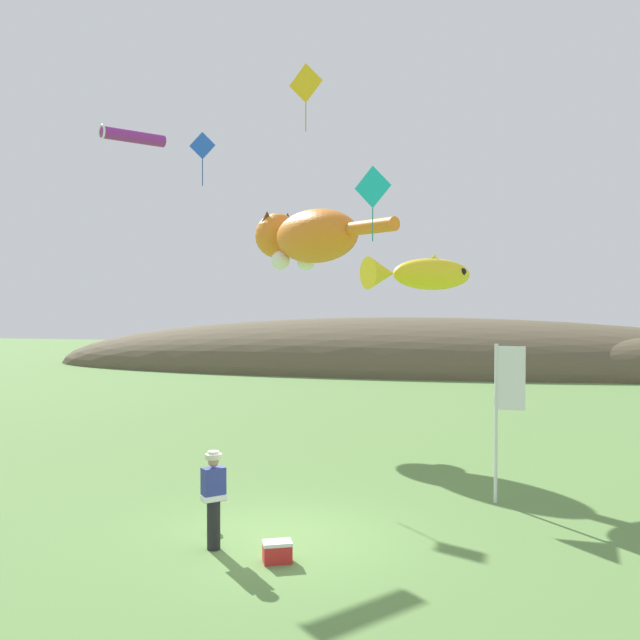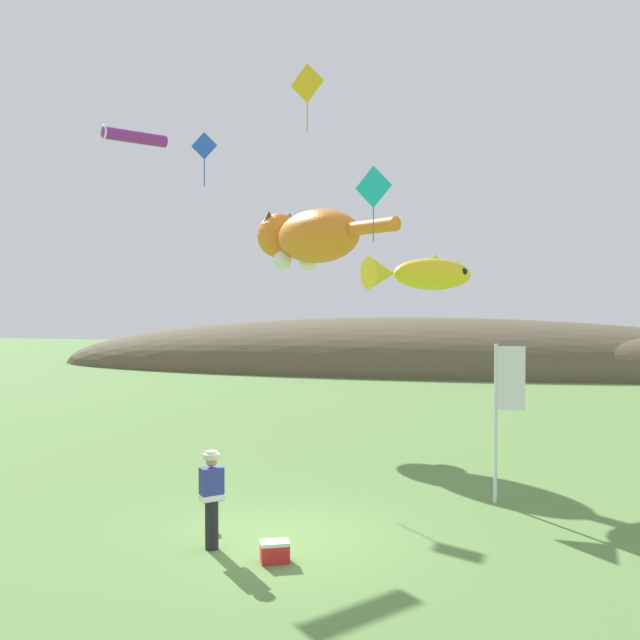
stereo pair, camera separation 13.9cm
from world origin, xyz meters
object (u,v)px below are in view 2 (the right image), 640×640
object	(u,v)px
festival_attendant	(212,496)
kite_tube_streamer	(134,137)
picnic_cooler	(275,552)
kite_diamond_teal	(373,188)
kite_giant_cat	(309,237)
kite_fish_windsock	(422,274)
kite_spool	(212,528)
kite_diamond_blue	(204,147)
kite_diamond_gold	(307,84)
festival_banner_pole	(504,400)

from	to	relation	value
festival_attendant	kite_tube_streamer	world-z (taller)	kite_tube_streamer
festival_attendant	kite_tube_streamer	size ratio (longest dim) A/B	0.98
picnic_cooler	kite_diamond_teal	bearing A→B (deg)	85.49
kite_giant_cat	kite_fish_windsock	world-z (taller)	kite_giant_cat
kite_spool	picnic_cooler	size ratio (longest dim) A/B	0.36
kite_giant_cat	kite_diamond_teal	world-z (taller)	kite_diamond_teal
kite_spool	kite_tube_streamer	size ratio (longest dim) A/B	0.12
picnic_cooler	kite_diamond_blue	size ratio (longest dim) A/B	0.32
kite_spool	kite_diamond_gold	distance (m)	14.62
kite_spool	kite_tube_streamer	xyz separation A→B (m)	(-5.10, 6.96, 9.25)
kite_spool	picnic_cooler	world-z (taller)	picnic_cooler
festival_banner_pole	kite_diamond_blue	world-z (taller)	kite_diamond_blue
kite_diamond_gold	festival_banner_pole	bearing A→B (deg)	-45.97
kite_fish_windsock	kite_tube_streamer	xyz separation A→B (m)	(-8.57, -0.02, 4.15)
festival_banner_pole	kite_fish_windsock	size ratio (longest dim) A/B	1.11
kite_diamond_blue	kite_spool	bearing A→B (deg)	-67.88
kite_spool	picnic_cooler	xyz separation A→B (m)	(1.59, -1.16, 0.08)
festival_banner_pole	kite_diamond_blue	bearing A→B (deg)	144.53
festival_attendant	kite_diamond_teal	distance (m)	9.97
festival_attendant	picnic_cooler	world-z (taller)	festival_attendant
kite_diamond_teal	kite_diamond_gold	size ratio (longest dim) A/B	0.95
kite_fish_windsock	kite_diamond_blue	world-z (taller)	kite_diamond_blue
kite_diamond_blue	kite_diamond_teal	xyz separation A→B (m)	(6.32, -3.70, -2.16)
festival_attendant	kite_diamond_teal	size ratio (longest dim) A/B	0.87
kite_spool	kite_diamond_teal	size ratio (longest dim) A/B	0.10
festival_banner_pole	kite_fish_windsock	world-z (taller)	kite_fish_windsock
kite_fish_windsock	kite_spool	bearing A→B (deg)	-116.38
kite_spool	kite_fish_windsock	bearing A→B (deg)	63.62
kite_fish_windsock	kite_diamond_gold	bearing A→B (deg)	148.09
festival_attendant	kite_giant_cat	bearing A→B (deg)	95.07
festival_attendant	kite_diamond_gold	bearing A→B (deg)	93.62
kite_giant_cat	kite_fish_windsock	distance (m)	6.36
kite_spool	festival_banner_pole	bearing A→B (deg)	30.69
picnic_cooler	kite_diamond_teal	size ratio (longest dim) A/B	0.28
festival_banner_pole	kite_diamond_teal	size ratio (longest dim) A/B	1.72
festival_banner_pole	kite_diamond_gold	xyz separation A→B (m)	(-5.87, 6.08, 9.03)
kite_diamond_teal	kite_diamond_gold	xyz separation A→B (m)	(-2.53, 2.89, 3.80)
picnic_cooler	kite_diamond_blue	xyz separation A→B (m)	(-5.72, 11.33, 9.51)
festival_attendant	kite_tube_streamer	xyz separation A→B (m)	(-5.40, 7.75, 8.40)
festival_attendant	picnic_cooler	bearing A→B (deg)	-16.24
picnic_cooler	festival_attendant	bearing A→B (deg)	163.76
kite_giant_cat	kite_diamond_gold	distance (m)	5.15
kite_diamond_teal	kite_diamond_gold	distance (m)	5.40
festival_attendant	kite_diamond_teal	world-z (taller)	kite_diamond_teal
kite_diamond_teal	festival_attendant	bearing A→B (deg)	-104.58
picnic_cooler	kite_diamond_blue	world-z (taller)	kite_diamond_blue
festival_banner_pole	kite_giant_cat	world-z (taller)	kite_giant_cat
kite_spool	kite_giant_cat	size ratio (longest dim) A/B	0.04
kite_spool	kite_giant_cat	xyz separation A→B (m)	(-0.79, 11.48, 6.55)
picnic_cooler	kite_giant_cat	xyz separation A→B (m)	(-2.37, 12.64, 6.48)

